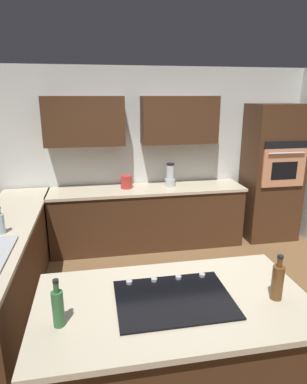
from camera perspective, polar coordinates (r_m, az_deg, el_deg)
ground_plane at (r=3.72m, az=5.23°, el=-20.01°), size 14.00×14.00×0.00m
wall_back at (r=5.05m, az=-1.33°, el=7.55°), size 6.00×0.44×2.60m
lower_cabinets_back at (r=4.99m, az=-1.03°, el=-4.51°), size 2.80×0.60×0.86m
countertop_back at (r=4.85m, az=-1.06°, el=0.47°), size 2.84×0.64×0.04m
lower_cabinets_side at (r=3.98m, az=-23.75°, el=-11.62°), size 0.60×2.90×0.86m
countertop_side at (r=3.80m, az=-24.52°, el=-5.58°), size 0.64×2.94×0.04m
island_base at (r=2.61m, az=3.31°, el=-26.55°), size 1.74×0.92×0.86m
island_top at (r=2.32m, az=3.50°, el=-18.38°), size 1.82×1.00×0.04m
wall_oven at (r=5.46m, az=19.61°, el=3.08°), size 0.80×0.66×2.08m
cooktop at (r=2.31m, az=3.48°, el=-17.74°), size 0.76×0.56×0.03m
blender at (r=4.91m, az=2.88°, el=2.70°), size 0.15×0.15×0.35m
kettle at (r=4.82m, az=-4.67°, el=1.73°), size 0.17×0.17×0.19m
dish_soap_bottle at (r=3.56m, az=-24.75°, el=-4.85°), size 0.08×0.08×0.28m
oil_bottle at (r=2.11m, az=-16.05°, el=-18.43°), size 0.07×0.07×0.30m
second_bottle at (r=2.40m, az=20.48°, el=-14.12°), size 0.08×0.08×0.32m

